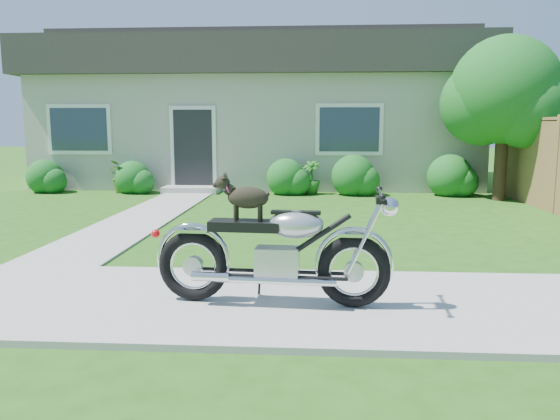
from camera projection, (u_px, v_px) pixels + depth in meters
The scene contains 10 objects.
ground at pixel (143, 300), 5.30m from camera, with size 80.00×80.00×0.00m, color #235114.
sidewalk at pixel (143, 298), 5.30m from camera, with size 24.00×2.20×0.04m, color #9E9B93.
walkway at pixel (148, 215), 10.33m from camera, with size 1.20×8.00×0.03m, color #9E9B93.
house at pixel (262, 111), 16.81m from camera, with size 12.60×7.03×4.50m.
fence at pixel (558, 165), 10.43m from camera, with size 0.12×6.62×1.90m.
tree_near at pixel (511, 95), 12.07m from camera, with size 2.48×2.40×3.68m.
shrub_row at pixel (284, 177), 13.57m from camera, with size 11.20×1.09×1.09m.
potted_plant_left at pixel (123, 176), 13.88m from camera, with size 0.76×0.66×0.85m, color #316019.
potted_plant_right at pixel (311, 177), 13.58m from camera, with size 0.47×0.47×0.84m, color #1E601A.
motorcycle_with_dog at pixel (276, 249), 5.00m from camera, with size 2.22×0.60×1.19m.
Camera 1 is at (1.66, -5.01, 1.67)m, focal length 35.00 mm.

